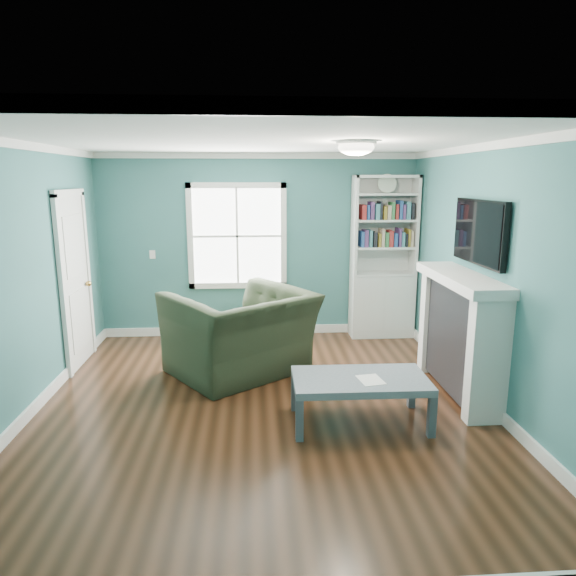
{
  "coord_description": "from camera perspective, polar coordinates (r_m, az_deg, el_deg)",
  "views": [
    {
      "loc": [
        -0.08,
        -4.82,
        2.26
      ],
      "look_at": [
        0.28,
        0.4,
        1.13
      ],
      "focal_mm": 32.0,
      "sensor_mm": 36.0,
      "label": 1
    }
  ],
  "objects": [
    {
      "name": "floor",
      "position": [
        5.32,
        -2.79,
        -13.01
      ],
      "size": [
        5.0,
        5.0,
        0.0
      ],
      "primitive_type": "plane",
      "color": "black",
      "rests_on": "ground"
    },
    {
      "name": "room_walls",
      "position": [
        4.86,
        -2.98,
        4.12
      ],
      "size": [
        5.0,
        5.0,
        5.0
      ],
      "color": "#336768",
      "rests_on": "ground"
    },
    {
      "name": "trim",
      "position": [
        4.92,
        -2.94,
        0.14
      ],
      "size": [
        4.5,
        5.0,
        2.6
      ],
      "color": "white",
      "rests_on": "ground"
    },
    {
      "name": "window",
      "position": [
        7.35,
        -5.67,
        5.75
      ],
      "size": [
        1.4,
        0.06,
        1.5
      ],
      "color": "white",
      "rests_on": "room_walls"
    },
    {
      "name": "bookshelf",
      "position": [
        7.47,
        10.46,
        1.63
      ],
      "size": [
        0.9,
        0.35,
        2.31
      ],
      "color": "silver",
      "rests_on": "ground"
    },
    {
      "name": "fireplace",
      "position": [
        5.7,
        18.59,
        -5.07
      ],
      "size": [
        0.44,
        1.58,
        1.3
      ],
      "color": "black",
      "rests_on": "ground"
    },
    {
      "name": "tv",
      "position": [
        5.53,
        20.51,
        5.84
      ],
      "size": [
        0.06,
        1.1,
        0.65
      ],
      "primitive_type": "cube",
      "color": "black",
      "rests_on": "fireplace"
    },
    {
      "name": "door",
      "position": [
        6.68,
        -22.58,
        0.97
      ],
      "size": [
        0.12,
        0.98,
        2.17
      ],
      "color": "silver",
      "rests_on": "ground"
    },
    {
      "name": "ceiling_fixture",
      "position": [
        5.02,
        7.58,
        15.35
      ],
      "size": [
        0.38,
        0.38,
        0.15
      ],
      "color": "white",
      "rests_on": "room_walls"
    },
    {
      "name": "light_switch",
      "position": [
        7.51,
        -14.83,
        3.62
      ],
      "size": [
        0.08,
        0.01,
        0.12
      ],
      "primitive_type": "cube",
      "color": "white",
      "rests_on": "room_walls"
    },
    {
      "name": "recliner",
      "position": [
        5.98,
        -5.32,
        -3.51
      ],
      "size": [
        1.78,
        1.66,
        1.3
      ],
      "primitive_type": "imported",
      "rotation": [
        0.0,
        0.0,
        -2.51
      ],
      "color": "#262E1D",
      "rests_on": "ground"
    },
    {
      "name": "coffee_table",
      "position": [
        4.88,
        8.02,
        -10.44
      ],
      "size": [
        1.25,
        0.69,
        0.45
      ],
      "rotation": [
        0.0,
        0.0,
        -0.01
      ],
      "color": "#434950",
      "rests_on": "ground"
    },
    {
      "name": "paper_sheet",
      "position": [
        4.81,
        9.17,
        -10.04
      ],
      "size": [
        0.25,
        0.29,
        0.0
      ],
      "primitive_type": "cube",
      "rotation": [
        0.0,
        0.0,
        0.16
      ],
      "color": "white",
      "rests_on": "coffee_table"
    }
  ]
}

